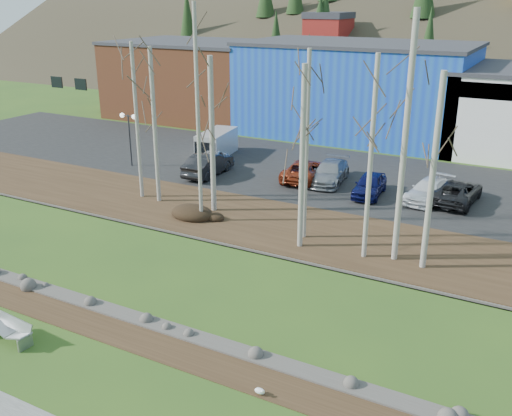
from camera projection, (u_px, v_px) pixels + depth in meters
The scene contains 30 objects.
ground at pixel (139, 383), 18.95m from camera, with size 200.00×200.00×0.00m, color #30501B.
dirt_strip at pixel (176, 350), 20.68m from camera, with size 80.00×1.80×0.03m, color #382616.
near_bank_rocks at pixel (192, 337), 21.51m from camera, with size 80.00×0.80×0.50m, color #47423D, non-canonical shape.
river at pixel (245, 291), 24.90m from camera, with size 80.00×8.00×0.90m, color #161F33, non-canonical shape.
far_bank_rocks at pixel (285, 256), 28.29m from camera, with size 80.00×0.80×0.46m, color #47423D, non-canonical shape.
far_bank at pixel (311, 232), 30.90m from camera, with size 80.00×7.00×0.15m, color #382616.
parking_lot at pixel (370, 181), 39.58m from camera, with size 80.00×14.00×0.14m, color black.
building_brick at pixel (194, 79), 60.46m from camera, with size 16.32×12.24×7.80m.
building_blue at pixel (357, 89), 52.39m from camera, with size 20.40×12.24×8.30m.
bench_damaged at pixel (12, 330), 21.13m from camera, with size 2.01×0.81×0.87m.
seagull at pixel (260, 391), 18.30m from camera, with size 0.42×0.22×0.31m.
dirt_mound at pixel (192, 213), 32.79m from camera, with size 2.64×1.86×0.52m, color black.
birch_0 at pixel (155, 127), 33.90m from camera, with size 0.26×0.26×9.30m.
birch_1 at pixel (137, 122), 34.62m from camera, with size 0.23×0.23×9.52m.
birch_2 at pixel (212, 136), 32.40m from camera, with size 0.31×0.31×8.95m.
birch_3 at pixel (198, 118), 30.33m from camera, with size 0.21×0.21×11.74m.
birch_4 at pixel (302, 160), 27.50m from camera, with size 0.27×0.27×9.08m.
birch_5 at pixel (306, 148), 28.47m from camera, with size 0.21×0.21×9.66m.
birch_6 at pixel (371, 161), 26.20m from camera, with size 0.23×0.23×9.65m.
birch_7 at pixel (405, 143), 25.63m from camera, with size 0.28×0.28×11.52m.
birch_8 at pixel (433, 175), 25.22m from camera, with size 0.28×0.28×9.05m.
street_lamp at pixel (129, 125), 41.86m from camera, with size 1.50×0.41×3.93m.
car_0 at pixel (213, 159), 41.83m from camera, with size 1.74×4.33×1.47m, color silver.
car_1 at pixel (208, 164), 40.39m from camera, with size 1.68×4.83×1.59m, color black.
car_2 at pixel (305, 170), 39.36m from camera, with size 2.32×5.04×1.40m, color #953318.
car_3 at pixel (330, 172), 38.79m from camera, with size 1.99×4.90×1.42m, color gray.
car_4 at pixel (370, 185), 36.25m from camera, with size 1.64×4.09×1.39m, color #0F134E.
car_5 at pixel (457, 192), 34.97m from camera, with size 2.33×5.05×1.40m, color black.
car_6 at pixel (429, 190), 35.32m from camera, with size 1.84×4.51×1.31m, color white.
van_grey at pixel (216, 144), 45.15m from camera, with size 2.52×4.72×1.96m.
Camera 1 is at (10.88, -12.03, 12.05)m, focal length 40.00 mm.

